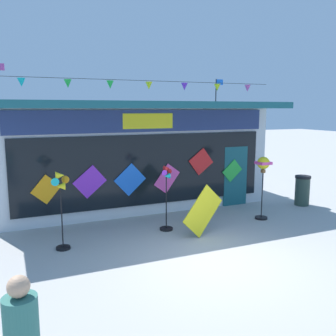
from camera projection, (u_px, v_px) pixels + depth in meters
ground_plane at (212, 261)px, 7.96m from camera, size 80.00×80.00×0.00m
kite_shop_building at (121, 149)px, 13.78m from camera, size 9.14×7.00×4.71m
wind_spinner_far_left at (61, 196)px, 8.42m from camera, size 0.43×0.33×1.86m
wind_spinner_left at (167, 193)px, 9.84m from camera, size 0.36×0.36×1.78m
wind_spinner_center_left at (263, 170)px, 10.80m from camera, size 0.37×0.37×1.87m
trash_bin at (302, 190)px, 12.54m from camera, size 0.52×0.52×1.01m
display_kite_on_ground at (203, 211)px, 9.51m from camera, size 1.31×0.32×1.31m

